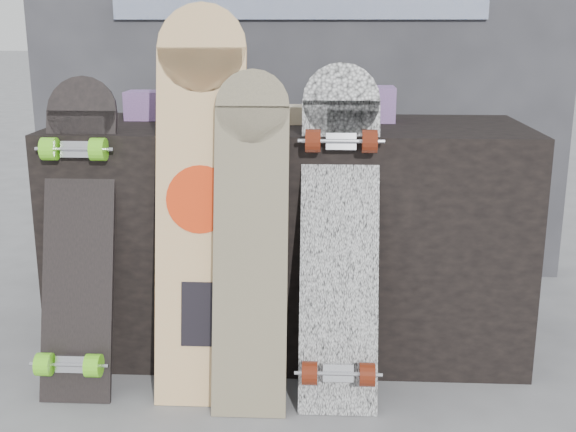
# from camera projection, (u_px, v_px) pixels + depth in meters

# --- Properties ---
(ground) EXTENTS (60.00, 60.00, 0.00)m
(ground) POSITION_uv_depth(u_px,v_px,m) (282.00, 410.00, 2.18)
(ground) COLOR slate
(ground) RESTS_ON ground
(vendor_table) EXTENTS (1.60, 0.60, 0.80)m
(vendor_table) POSITION_uv_depth(u_px,v_px,m) (290.00, 236.00, 2.56)
(vendor_table) COLOR black
(vendor_table) RESTS_ON ground
(booth) EXTENTS (2.40, 0.22, 2.20)m
(booth) POSITION_uv_depth(u_px,v_px,m) (300.00, 31.00, 3.20)
(booth) COLOR #2F2F33
(booth) RESTS_ON ground
(merch_box_purple) EXTENTS (0.18, 0.12, 0.10)m
(merch_box_purple) POSITION_uv_depth(u_px,v_px,m) (152.00, 105.00, 2.58)
(merch_box_purple) COLOR #543974
(merch_box_purple) RESTS_ON vendor_table
(merch_box_small) EXTENTS (0.14, 0.14, 0.12)m
(merch_box_small) POSITION_uv_depth(u_px,v_px,m) (374.00, 104.00, 2.52)
(merch_box_small) COLOR #543974
(merch_box_small) RESTS_ON vendor_table
(merch_box_flat) EXTENTS (0.22, 0.10, 0.06)m
(merch_box_flat) POSITION_uv_depth(u_px,v_px,m) (302.00, 115.00, 2.48)
(merch_box_flat) COLOR #D1B78C
(merch_box_flat) RESTS_ON vendor_table
(longboard_geisha) EXTENTS (0.27, 0.29, 1.20)m
(longboard_geisha) POSITION_uv_depth(u_px,v_px,m) (201.00, 194.00, 2.19)
(longboard_geisha) COLOR beige
(longboard_geisha) RESTS_ON ground
(longboard_celtic) EXTENTS (0.22, 0.27, 1.01)m
(longboard_celtic) POSITION_uv_depth(u_px,v_px,m) (251.00, 232.00, 2.14)
(longboard_celtic) COLOR tan
(longboard_celtic) RESTS_ON ground
(longboard_cascadia) EXTENTS (0.24, 0.38, 1.02)m
(longboard_cascadia) POSITION_uv_depth(u_px,v_px,m) (340.00, 232.00, 2.17)
(longboard_cascadia) COLOR white
(longboard_cascadia) RESTS_ON ground
(skateboard_dark) EXTENTS (0.22, 0.36, 0.98)m
(skateboard_dark) POSITION_uv_depth(u_px,v_px,m) (78.00, 234.00, 2.23)
(skateboard_dark) COLOR black
(skateboard_dark) RESTS_ON ground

